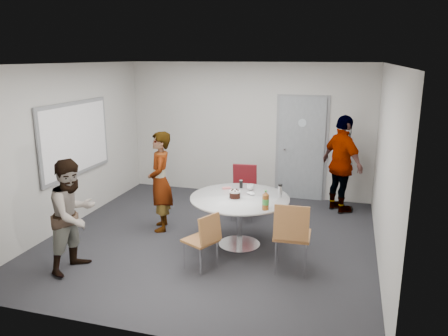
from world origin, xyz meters
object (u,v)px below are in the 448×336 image
(person_main, at_px, (160,182))
(whiteboard, at_px, (76,139))
(table, at_px, (241,204))
(chair_far, at_px, (244,186))
(person_left, at_px, (73,215))
(chair_near_left, at_px, (205,237))
(door, at_px, (301,149))
(chair_near_right, at_px, (292,231))
(person_right, at_px, (342,164))

(person_main, bearing_deg, whiteboard, -113.01)
(table, height_order, chair_far, table)
(person_left, bearing_deg, table, -45.17)
(whiteboard, xyz_separation_m, chair_far, (2.72, 0.95, -0.87))
(whiteboard, distance_m, table, 3.09)
(table, distance_m, person_main, 1.46)
(table, xyz_separation_m, chair_near_left, (-0.26, -0.92, -0.17))
(whiteboard, height_order, person_left, whiteboard)
(door, bearing_deg, table, -102.91)
(chair_near_left, bearing_deg, whiteboard, 92.44)
(door, distance_m, person_left, 4.67)
(table, relative_size, chair_far, 1.58)
(chair_near_right, relative_size, person_left, 0.64)
(person_main, relative_size, person_right, 0.91)
(door, bearing_deg, whiteboard, -147.34)
(chair_near_left, bearing_deg, person_right, -3.12)
(chair_near_left, xyz_separation_m, chair_near_right, (1.12, 0.25, 0.11))
(person_right, bearing_deg, chair_near_right, 129.34)
(table, distance_m, chair_near_right, 1.09)
(door, xyz_separation_m, person_left, (-2.54, -3.91, -0.26))
(door, relative_size, table, 1.43)
(chair_far, bearing_deg, whiteboard, 13.08)
(door, relative_size, whiteboard, 1.12)
(chair_near_right, bearing_deg, chair_near_left, -169.96)
(chair_near_left, bearing_deg, chair_near_right, -51.05)
(door, bearing_deg, person_right, -35.42)
(chair_far, bearing_deg, table, 95.37)
(whiteboard, relative_size, chair_near_right, 1.93)
(chair_near_right, distance_m, person_right, 2.74)
(whiteboard, height_order, chair_far, whiteboard)
(chair_near_right, height_order, chair_far, chair_near_right)
(whiteboard, xyz_separation_m, person_right, (4.37, 1.71, -0.55))
(table, bearing_deg, chair_far, 101.58)
(door, height_order, person_main, door)
(table, xyz_separation_m, chair_near_right, (0.85, -0.67, -0.06))
(table, relative_size, person_main, 0.90)
(chair_far, relative_size, person_left, 0.61)
(table, height_order, chair_near_left, table)
(chair_far, relative_size, person_main, 0.57)
(whiteboard, distance_m, chair_far, 3.01)
(person_main, bearing_deg, chair_near_right, 44.83)
(whiteboard, xyz_separation_m, person_left, (1.02, -1.63, -0.68))
(chair_far, xyz_separation_m, person_main, (-1.17, -0.96, 0.25))
(door, height_order, table, door)
(chair_near_left, distance_m, person_left, 1.76)
(chair_near_right, xyz_separation_m, person_right, (0.54, 2.67, 0.29))
(person_main, bearing_deg, door, 116.10)
(chair_near_right, xyz_separation_m, person_main, (-2.28, 0.95, 0.22))
(chair_near_left, xyz_separation_m, person_left, (-1.69, -0.42, 0.28))
(whiteboard, relative_size, person_left, 1.24)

